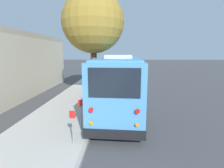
{
  "coord_description": "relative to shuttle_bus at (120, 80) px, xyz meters",
  "views": [
    {
      "loc": [
        -12.05,
        0.68,
        3.52
      ],
      "look_at": [
        0.37,
        1.23,
        1.3
      ],
      "focal_mm": 28.0,
      "sensor_mm": 36.0,
      "label": 1
    }
  ],
  "objects": [
    {
      "name": "street_tree",
      "position": [
        3.09,
        2.12,
        4.33
      ],
      "size": [
        4.77,
        4.77,
        8.81
      ],
      "color": "brown",
      "rests_on": "sidewalk_slab"
    },
    {
      "name": "parked_sedan_tan",
      "position": [
        27.44,
        0.31,
        -1.24
      ],
      "size": [
        4.22,
        1.87,
        1.28
      ],
      "rotation": [
        0.0,
        0.0,
        0.03
      ],
      "color": "tan",
      "rests_on": "ground"
    },
    {
      "name": "shuttle_bus",
      "position": [
        0.0,
        0.0,
        0.0
      ],
      "size": [
        9.85,
        2.91,
        3.42
      ],
      "rotation": [
        0.0,
        0.0,
        -0.05
      ],
      "color": "#4C93D1",
      "rests_on": "ground"
    },
    {
      "name": "sidewalk_slab",
      "position": [
        1.1,
        3.23,
        -1.76
      ],
      "size": [
        80.0,
        3.67,
        0.15
      ],
      "primitive_type": "cube",
      "color": "beige",
      "rests_on": "ground"
    },
    {
      "name": "sign_post_near",
      "position": [
        -4.99,
        1.76,
        -1.01
      ],
      "size": [
        0.06,
        0.22,
        1.31
      ],
      "color": "gray",
      "rests_on": "sidewalk_slab"
    },
    {
      "name": "sign_post_far",
      "position": [
        -3.61,
        1.76,
        -1.0
      ],
      "size": [
        0.06,
        0.22,
        1.33
      ],
      "color": "gray",
      "rests_on": "sidewalk_slab"
    },
    {
      "name": "parked_sedan_blue",
      "position": [
        20.71,
        0.2,
        -1.23
      ],
      "size": [
        4.65,
        1.77,
        1.31
      ],
      "rotation": [
        0.0,
        0.0,
        0.02
      ],
      "color": "navy",
      "rests_on": "ground"
    },
    {
      "name": "parked_sedan_gray",
      "position": [
        13.03,
        0.25,
        -1.24
      ],
      "size": [
        4.66,
        1.78,
        1.29
      ],
      "rotation": [
        0.0,
        0.0,
        0.02
      ],
      "color": "slate",
      "rests_on": "ground"
    },
    {
      "name": "ground_plane",
      "position": [
        1.1,
        -0.63,
        -1.84
      ],
      "size": [
        160.0,
        160.0,
        0.0
      ],
      "primitive_type": "plane",
      "color": "#474749"
    },
    {
      "name": "curb_strip",
      "position": [
        1.1,
        1.32,
        -1.76
      ],
      "size": [
        80.0,
        0.14,
        0.15
      ],
      "primitive_type": "cube",
      "color": "#AAA69D",
      "rests_on": "ground"
    }
  ]
}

